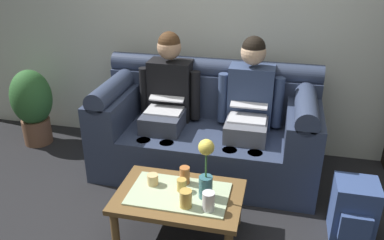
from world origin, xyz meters
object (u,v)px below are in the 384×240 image
Objects in this scene: cup_far_right at (182,185)px; coffee_table at (179,200)px; potted_plant at (32,104)px; cup_far_left at (208,201)px; person_right at (249,105)px; couch at (207,130)px; cup_far_center at (186,199)px; backpack_right at (353,210)px; cup_near_left at (185,175)px; cup_near_right at (153,179)px; flower_vase at (206,169)px; person_left at (167,97)px.

coffee_table is at bearing -108.93° from cup_far_right.
cup_far_left is at bearing -30.14° from potted_plant.
person_right is 1.42× the size of coffee_table.
couch is 16.07× the size of cup_far_center.
cup_far_right reaches higher than backpack_right.
couch is 0.94m from cup_far_right.
potted_plant is (-2.02, 1.17, -0.00)m from cup_far_left.
cup_far_left is (0.23, -0.13, 0.12)m from coffee_table.
cup_far_right is at bearing -29.27° from potted_plant.
couch is at bearing 90.59° from cup_near_left.
cup_near_left is 1.60× the size of cup_near_right.
cup_near_left is (0.01, 0.13, 0.12)m from coffee_table.
couch is 4.44× the size of flower_vase.
couch is 1.37m from backpack_right.
flower_vase reaches higher than coffee_table.
potted_plant is at bearing 149.86° from cup_far_left.
cup_far_center is 0.15× the size of potted_plant.
flower_vase is at bearing -0.50° from coffee_table.
flower_vase is 3.62× the size of cup_far_center.
cup_near_left reaches higher than backpack_right.
cup_near_right is (-0.21, -0.07, -0.02)m from cup_near_left.
cup_near_left is 2.02m from potted_plant.
couch is at bearing 100.73° from flower_vase.
potted_plant is at bearing 153.05° from cup_near_left.
flower_vase reaches higher than cup_far_right.
person_left is at bearing 111.84° from cup_far_center.
backpack_right is at bearing 9.85° from cup_near_right.
coffee_table is (-0.36, -0.97, -0.34)m from person_right.
flower_vase is 1.01× the size of backpack_right.
flower_vase is (-0.18, -0.97, -0.07)m from person_right.
person_right is 1.16m from cup_far_center.
person_right is at bearing 79.75° from flower_vase.
backpack_right is (1.39, 0.24, -0.20)m from cup_near_right.
person_left reaches higher than cup_far_left.
cup_far_left is at bearing -96.83° from person_right.
couch is 14.94× the size of cup_far_left.
cup_far_center is 0.18m from cup_far_right.
cup_near_left is at bearing 86.12° from coffee_table.
person_left is 1.74m from backpack_right.
flower_vase reaches higher than backpack_right.
cup_far_left is 1.44× the size of cup_far_right.
cup_far_left is 0.27m from cup_far_right.
cup_far_center is 0.15m from cup_far_left.
person_left is 1.42× the size of coffee_table.
couch is 4.46× the size of backpack_right.
cup_far_left reaches higher than cup_near_right.
backpack_right is 0.55× the size of potted_plant.
potted_plant is at bearing 177.99° from person_right.
cup_far_right is at bearing 168.66° from flower_vase.
flower_vase is 0.20m from cup_far_left.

